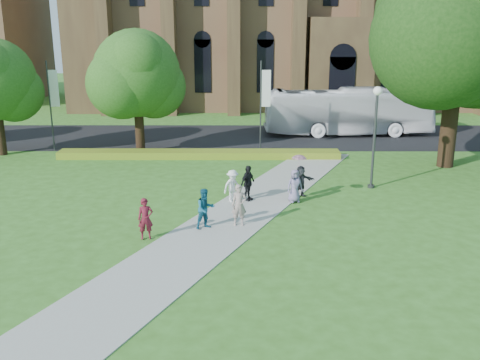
{
  "coord_description": "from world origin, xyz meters",
  "views": [
    {
      "loc": [
        0.72,
        -20.26,
        8.03
      ],
      "look_at": [
        0.66,
        2.3,
        1.6
      ],
      "focal_mm": 40.0,
      "sensor_mm": 36.0,
      "label": 1
    }
  ],
  "objects_px": {
    "streetlamp": "(375,125)",
    "pedestrian_0": "(145,219)",
    "large_tree": "(460,22)",
    "tour_coach": "(348,112)"
  },
  "relations": [
    {
      "from": "streetlamp",
      "to": "pedestrian_0",
      "type": "distance_m",
      "value": 12.95
    },
    {
      "from": "streetlamp",
      "to": "large_tree",
      "type": "distance_m",
      "value": 8.73
    },
    {
      "from": "streetlamp",
      "to": "large_tree",
      "type": "xyz_separation_m",
      "value": [
        5.5,
        4.5,
        5.07
      ]
    },
    {
      "from": "streetlamp",
      "to": "large_tree",
      "type": "relative_size",
      "value": 0.4
    },
    {
      "from": "tour_coach",
      "to": "pedestrian_0",
      "type": "distance_m",
      "value": 24.71
    },
    {
      "from": "large_tree",
      "to": "tour_coach",
      "type": "height_order",
      "value": "large_tree"
    },
    {
      "from": "streetlamp",
      "to": "pedestrian_0",
      "type": "height_order",
      "value": "streetlamp"
    },
    {
      "from": "streetlamp",
      "to": "tour_coach",
      "type": "xyz_separation_m",
      "value": [
        1.46,
        14.46,
        -1.49
      ]
    },
    {
      "from": "tour_coach",
      "to": "pedestrian_0",
      "type": "height_order",
      "value": "tour_coach"
    },
    {
      "from": "large_tree",
      "to": "pedestrian_0",
      "type": "distance_m",
      "value": 21.18
    }
  ]
}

